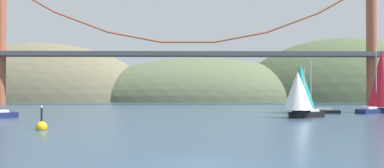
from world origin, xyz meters
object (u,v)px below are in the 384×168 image
sailboat_white_mainsail (299,93)px  sailboat_crimson_sail (381,80)px  sailboat_teal_sail (301,88)px  channel_buoy (42,126)px

sailboat_white_mainsail → sailboat_crimson_sail: sailboat_crimson_sail is taller
sailboat_teal_sail → channel_buoy: bearing=-138.2°
sailboat_teal_sail → channel_buoy: (-34.27, -30.62, -4.03)m
sailboat_white_mainsail → channel_buoy: sailboat_white_mainsail is taller
sailboat_teal_sail → sailboat_crimson_sail: bearing=3.4°
sailboat_teal_sail → sailboat_crimson_sail: (14.27, 0.85, 1.34)m
sailboat_teal_sail → sailboat_white_mainsail: size_ratio=1.30×
sailboat_crimson_sail → sailboat_teal_sail: bearing=-176.6°
sailboat_teal_sail → channel_buoy: size_ratio=3.55×
sailboat_white_mainsail → sailboat_teal_sail: bearing=72.9°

